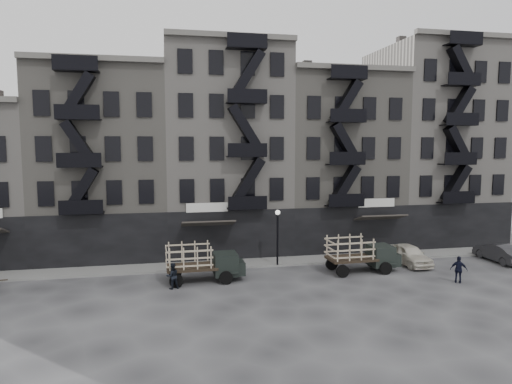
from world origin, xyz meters
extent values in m
plane|color=#38383A|center=(0.00, 0.00, 0.00)|extent=(140.00, 140.00, 0.00)
cube|color=slate|center=(0.00, 3.75, 0.07)|extent=(55.00, 2.50, 0.15)
cube|color=#4C4744|center=(-17.50, 10.00, 12.60)|extent=(0.70, 0.70, 1.20)
cube|color=gray|center=(-10.00, 10.00, 7.50)|extent=(10.00, 10.00, 15.00)
cube|color=black|center=(-10.00, 5.05, 2.00)|extent=(10.00, 0.35, 4.00)
cube|color=#595651|center=(-10.00, 4.85, 15.20)|extent=(10.00, 0.50, 0.40)
cube|color=#4C4744|center=(-13.00, 10.00, 15.60)|extent=(0.70, 0.70, 1.20)
cube|color=#4C4744|center=(-7.50, 10.00, 15.60)|extent=(0.70, 0.70, 1.20)
cube|color=#9D9891|center=(0.00, 10.00, 8.50)|extent=(10.00, 10.00, 17.00)
cube|color=black|center=(0.00, 5.05, 2.00)|extent=(10.00, 0.35, 4.00)
cube|color=#595651|center=(0.00, 4.85, 17.20)|extent=(10.00, 0.50, 0.40)
cube|color=#4C4744|center=(-3.00, 10.00, 17.60)|extent=(0.70, 0.70, 1.20)
cube|color=#4C4744|center=(2.50, 10.00, 17.60)|extent=(0.70, 0.70, 1.20)
cube|color=gray|center=(10.00, 10.00, 7.50)|extent=(10.00, 10.00, 15.00)
cube|color=black|center=(10.00, 5.05, 2.00)|extent=(10.00, 0.35, 4.00)
cube|color=#595651|center=(10.00, 4.85, 15.20)|extent=(10.00, 0.50, 0.40)
cube|color=#4C4744|center=(7.00, 10.00, 15.60)|extent=(0.70, 0.70, 1.20)
cube|color=#4C4744|center=(12.50, 10.00, 15.60)|extent=(0.70, 0.70, 1.20)
cube|color=#9D9891|center=(20.00, 10.00, 9.00)|extent=(10.00, 10.00, 18.00)
cube|color=black|center=(20.00, 5.05, 2.00)|extent=(10.00, 0.35, 4.00)
cube|color=#595651|center=(20.00, 4.85, 18.20)|extent=(10.00, 0.50, 0.40)
cube|color=#4C4744|center=(17.00, 10.00, 18.60)|extent=(0.70, 0.70, 1.20)
cube|color=#4C4744|center=(22.50, 10.00, 18.60)|extent=(0.70, 0.70, 1.20)
cylinder|color=black|center=(3.00, 2.60, 2.00)|extent=(0.14, 0.14, 4.00)
sphere|color=silver|center=(3.00, 2.60, 4.10)|extent=(0.36, 0.36, 0.36)
cube|color=black|center=(-3.51, -0.01, 1.02)|extent=(3.34, 2.00, 0.18)
cube|color=black|center=(-1.27, 0.03, 1.12)|extent=(1.59, 1.78, 1.46)
cube|color=black|center=(-0.40, 0.04, 0.83)|extent=(0.80, 1.47, 0.88)
cylinder|color=black|center=(-1.36, -0.95, 0.44)|extent=(0.88, 0.23, 0.88)
cylinder|color=black|center=(-1.39, 1.00, 0.44)|extent=(0.88, 0.23, 0.88)
cylinder|color=black|center=(-4.57, -1.00, 0.44)|extent=(0.88, 0.23, 0.88)
cylinder|color=black|center=(-4.60, 0.95, 0.44)|extent=(0.88, 0.23, 0.88)
cube|color=black|center=(7.76, -0.02, 1.03)|extent=(3.39, 2.05, 0.18)
cube|color=black|center=(10.02, 0.04, 1.13)|extent=(1.62, 1.81, 1.48)
cube|color=black|center=(10.91, 0.07, 0.84)|extent=(0.82, 1.49, 0.89)
cylinder|color=black|center=(9.95, -0.94, 0.44)|extent=(0.89, 0.24, 0.89)
cylinder|color=black|center=(9.90, 1.02, 0.44)|extent=(0.89, 0.24, 0.89)
cylinder|color=black|center=(6.71, -1.03, 0.44)|extent=(0.89, 0.24, 0.89)
cylinder|color=black|center=(6.66, 0.94, 0.44)|extent=(0.89, 0.24, 0.89)
imported|color=beige|center=(13.00, 1.24, 0.76)|extent=(1.97, 4.55, 1.53)
imported|color=#262628|center=(20.30, 0.57, 0.72)|extent=(1.55, 4.38, 1.44)
imported|color=black|center=(-4.80, -1.17, 0.83)|extent=(0.95, 0.82, 1.66)
imported|color=black|center=(13.76, -3.67, 0.89)|extent=(1.11, 0.95, 1.78)
camera|label=1|loc=(-5.22, -29.77, 9.17)|focal=32.00mm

